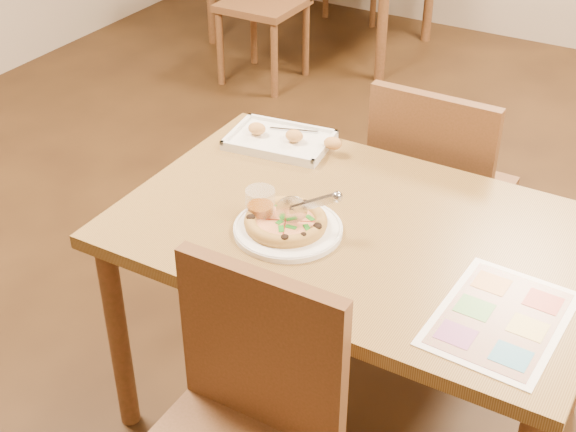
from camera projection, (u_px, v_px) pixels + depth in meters
The scene contains 9 objects.
dining_table at pixel (359, 252), 2.21m from camera, with size 1.30×0.85×0.72m.
chair_near at pixel (241, 413), 1.81m from camera, with size 0.42×0.42×0.47m.
chair_far at pixel (436, 177), 2.68m from camera, with size 0.42×0.42×0.47m.
plate at pixel (288, 229), 2.13m from camera, with size 0.29×0.29×0.02m, color white.
pizza at pixel (286, 222), 2.13m from camera, with size 0.22×0.22×0.03m.
pizza_cutter at pixel (307, 205), 2.09m from camera, with size 0.15×0.08×0.09m.
appetizer_tray at pixel (283, 140), 2.54m from camera, with size 0.38×0.26×0.06m.
glass_tumbler at pixel (260, 208), 2.15m from camera, with size 0.08×0.08×0.10m.
menu at pixel (501, 318), 1.84m from camera, with size 0.27×0.38×0.01m, color white.
Camera 1 is at (0.72, -1.64, 1.93)m, focal length 50.00 mm.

